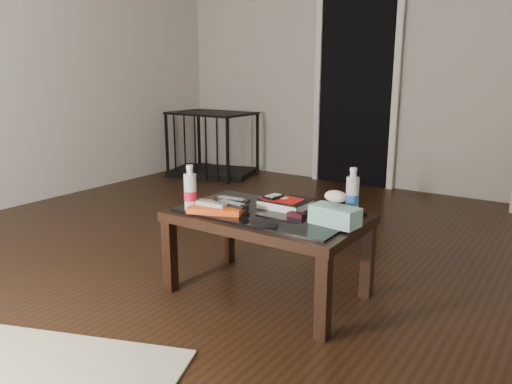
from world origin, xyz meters
The scene contains 16 objects.
ground centered at (0.00, 0.00, 0.00)m, with size 5.00×5.00×0.00m, color black.
doorway centered at (-0.40, 2.47, 1.02)m, with size 0.90×0.08×2.07m.
coffee_table centered at (0.29, -0.28, 0.40)m, with size 1.00×0.60×0.46m.
pet_crate centered at (-1.90, 1.98, 0.23)m, with size 1.03×0.83×0.71m.
magazines centered at (0.07, -0.41, 0.48)m, with size 0.28×0.21×0.03m, color #DC4A14.
remote_silver centered at (0.03, -0.45, 0.50)m, with size 0.20×0.05×0.02m, color #ACACB1.
remote_black_front centered at (0.14, -0.39, 0.50)m, with size 0.20×0.05×0.02m, color black.
remote_black_back centered at (0.09, -0.32, 0.50)m, with size 0.20×0.05×0.02m, color black.
textbook centered at (0.33, -0.17, 0.48)m, with size 0.25×0.20×0.05m, color black.
dvd_mailers centered at (0.32, -0.17, 0.51)m, with size 0.19×0.14×0.01m, color #B2110B.
ipod centered at (0.28, -0.20, 0.52)m, with size 0.06×0.10×0.02m, color black.
flip_phone centered at (0.47, -0.29, 0.47)m, with size 0.09×0.05×0.02m, color black.
wallet centered at (0.41, -0.49, 0.47)m, with size 0.12×0.07×0.02m, color black.
water_bottle_left centered at (-0.06, -0.48, 0.58)m, with size 0.07×0.07×0.24m, color silver.
water_bottle_right centered at (0.67, -0.07, 0.58)m, with size 0.07×0.07×0.24m, color silver.
tissue_box centered at (0.68, -0.30, 0.51)m, with size 0.23×0.12×0.09m, color teal.
Camera 1 is at (1.63, -2.39, 1.19)m, focal length 35.00 mm.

